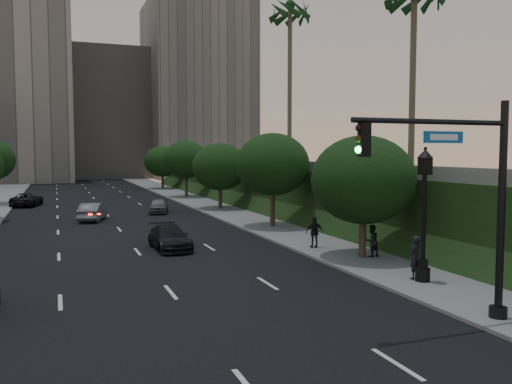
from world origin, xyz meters
name	(u,v)px	position (x,y,z in m)	size (l,w,h in m)	color
ground	(204,334)	(0.00, 0.00, 0.00)	(160.00, 160.00, 0.00)	black
road_surface	(110,218)	(0.00, 30.00, 0.01)	(16.00, 140.00, 0.02)	black
sidewalk_right	(229,212)	(10.25, 30.00, 0.07)	(4.50, 140.00, 0.15)	slate
embankment	(358,189)	(22.00, 28.00, 2.00)	(18.00, 90.00, 4.00)	black
parapet_wall	(272,164)	(13.50, 28.00, 4.35)	(0.35, 90.00, 0.70)	slate
office_block_mid	(106,115)	(6.00, 102.00, 13.00)	(22.00, 18.00, 26.00)	gray
office_block_right	(197,91)	(24.00, 96.00, 18.00)	(20.00, 22.00, 36.00)	gray
tree_right_a	(363,180)	(10.30, 8.00, 4.02)	(5.20, 5.20, 6.24)	#38281C
tree_right_b	(273,164)	(10.30, 20.00, 4.52)	(5.20, 5.20, 6.74)	#38281C
tree_right_c	(220,167)	(10.30, 33.00, 4.02)	(5.20, 5.20, 6.24)	#38281C
tree_right_d	(186,159)	(10.30, 47.00, 4.52)	(5.20, 5.20, 6.74)	#38281C
tree_right_e	(162,161)	(10.30, 62.00, 4.02)	(5.20, 5.20, 6.24)	#38281C
palm_far	(290,15)	(16.00, 30.00, 17.64)	(3.20, 3.20, 15.50)	#4C4233
traffic_signal_mast	(474,209)	(7.99, -2.16, 3.67)	(5.68, 0.56, 7.00)	black
street_lamp	(424,221)	(9.89, 2.69, 2.63)	(0.64, 0.64, 5.62)	black
sedan_mid_left	(93,212)	(-1.41, 28.65, 0.72)	(1.51, 4.34, 1.43)	#575B5F
sedan_far_left	(27,200)	(-6.80, 42.56, 0.67)	(2.23, 4.84, 1.35)	black
sedan_near_right	(170,238)	(1.80, 14.20, 0.65)	(1.83, 4.49, 1.30)	black
sedan_far_right	(159,206)	(4.39, 32.14, 0.67)	(1.58, 3.94, 1.34)	#5A5E63
pedestrian_a	(415,257)	(9.84, 3.15, 1.05)	(0.66, 0.43, 1.80)	black
pedestrian_b	(372,241)	(10.75, 7.85, 0.96)	(0.78, 0.61, 1.62)	black
pedestrian_c	(315,232)	(9.25, 11.23, 1.00)	(1.00, 0.42, 1.71)	black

